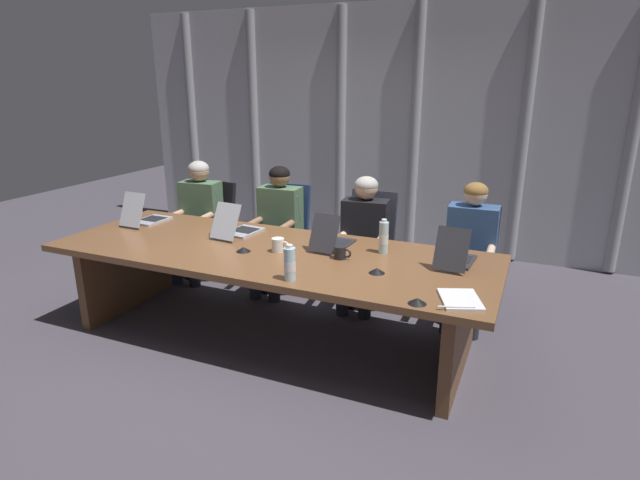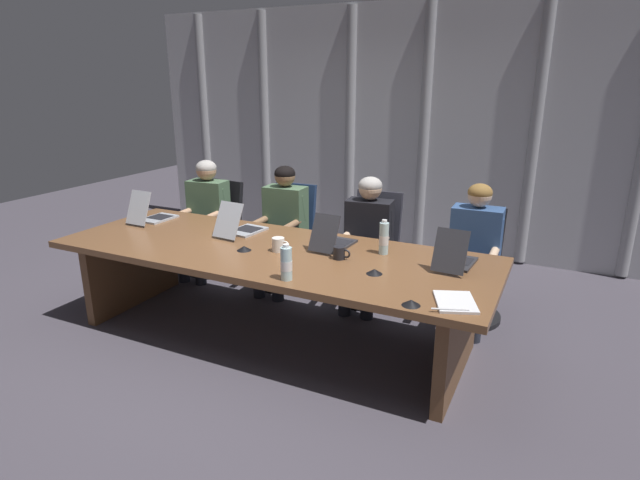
# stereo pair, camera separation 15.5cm
# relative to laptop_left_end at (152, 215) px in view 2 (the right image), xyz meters

# --- Properties ---
(ground_plane) EXTENTS (12.78, 12.78, 0.00)m
(ground_plane) POSITION_rel_laptop_left_end_xyz_m (1.38, -0.22, -0.79)
(ground_plane) COLOR #47424C
(conference_table) EXTENTS (3.39, 1.22, 0.73)m
(conference_table) POSITION_rel_laptop_left_end_xyz_m (1.38, -0.22, -0.21)
(conference_table) COLOR brown
(conference_table) RESTS_ON ground_plane
(curtain_backdrop) EXTENTS (6.39, 0.17, 2.79)m
(curtain_backdrop) POSITION_rel_laptop_left_end_xyz_m (1.38, 2.49, 0.61)
(curtain_backdrop) COLOR #B2B2B7
(curtain_backdrop) RESTS_ON ground_plane
(laptop_left_end) EXTENTS (0.24, 0.45, 0.30)m
(laptop_left_end) POSITION_rel_laptop_left_end_xyz_m (0.00, 0.00, 0.00)
(laptop_left_end) COLOR #A8ADB7
(laptop_left_end) RESTS_ON conference_table
(laptop_left_mid) EXTENTS (0.28, 0.47, 0.29)m
(laptop_left_mid) POSITION_rel_laptop_left_end_xyz_m (0.95, 0.02, -0.00)
(laptop_left_mid) COLOR #A8ADB7
(laptop_left_mid) RESTS_ON conference_table
(laptop_center) EXTENTS (0.24, 0.44, 0.28)m
(laptop_center) POSITION_rel_laptop_left_end_xyz_m (1.80, 0.03, -0.00)
(laptop_center) COLOR #2D2D33
(laptop_center) RESTS_ON conference_table
(laptop_right_mid) EXTENTS (0.25, 0.44, 0.29)m
(laptop_right_mid) POSITION_rel_laptop_left_end_xyz_m (2.73, 0.01, -0.00)
(laptop_right_mid) COLOR #2D2D33
(laptop_right_mid) RESTS_ON conference_table
(office_chair_left_end) EXTENTS (0.60, 0.60, 0.94)m
(office_chair_left_end) POSITION_rel_laptop_left_end_xyz_m (0.06, 0.84, -0.43)
(office_chair_left_end) COLOR black
(office_chair_left_end) RESTS_ON ground_plane
(office_chair_left_mid) EXTENTS (0.60, 0.60, 0.98)m
(office_chair_left_mid) POSITION_rel_laptop_left_end_xyz_m (0.93, 0.84, -0.42)
(office_chair_left_mid) COLOR navy
(office_chair_left_mid) RESTS_ON ground_plane
(office_chair_center) EXTENTS (0.60, 0.60, 0.98)m
(office_chair_center) POSITION_rel_laptop_left_end_xyz_m (1.81, 0.84, -0.42)
(office_chair_center) COLOR #2D2D38
(office_chair_center) RESTS_ON ground_plane
(office_chair_right_mid) EXTENTS (0.60, 0.60, 0.94)m
(office_chair_right_mid) POSITION_rel_laptop_left_end_xyz_m (2.71, 0.84, -0.43)
(office_chair_right_mid) COLOR black
(office_chair_right_mid) RESTS_ON ground_plane
(person_left_end) EXTENTS (0.44, 0.57, 1.18)m
(person_left_end) POSITION_rel_laptop_left_end_xyz_m (0.05, 0.69, -0.11)
(person_left_end) COLOR #4C6B4C
(person_left_end) RESTS_ON ground_plane
(person_left_mid) EXTENTS (0.41, 0.56, 1.19)m
(person_left_mid) POSITION_rel_laptop_left_end_xyz_m (0.96, 0.68, -0.11)
(person_left_mid) COLOR #4C6B4C
(person_left_mid) RESTS_ON ground_plane
(person_center) EXTENTS (0.45, 0.57, 1.16)m
(person_center) POSITION_rel_laptop_left_end_xyz_m (1.82, 0.68, -0.12)
(person_center) COLOR black
(person_center) RESTS_ON ground_plane
(person_right_mid) EXTENTS (0.41, 0.55, 1.18)m
(person_right_mid) POSITION_rel_laptop_left_end_xyz_m (2.74, 0.68, -0.12)
(person_right_mid) COLOR #335184
(person_right_mid) RESTS_ON ground_plane
(water_bottle_primary) EXTENTS (0.07, 0.07, 0.26)m
(water_bottle_primary) POSITION_rel_laptop_left_end_xyz_m (2.19, 0.05, 0.06)
(water_bottle_primary) COLOR silver
(water_bottle_primary) RESTS_ON conference_table
(water_bottle_secondary) EXTENTS (0.08, 0.08, 0.24)m
(water_bottle_secondary) POSITION_rel_laptop_left_end_xyz_m (1.80, -0.71, 0.05)
(water_bottle_secondary) COLOR silver
(water_bottle_secondary) RESTS_ON conference_table
(coffee_mug_near) EXTENTS (0.13, 0.08, 0.09)m
(coffee_mug_near) POSITION_rel_laptop_left_end_xyz_m (1.95, -0.19, -0.01)
(coffee_mug_near) COLOR black
(coffee_mug_near) RESTS_ON conference_table
(coffee_mug_far) EXTENTS (0.14, 0.09, 0.10)m
(coffee_mug_far) POSITION_rel_laptop_left_end_xyz_m (1.47, -0.24, -0.01)
(coffee_mug_far) COLOR white
(coffee_mug_far) RESTS_ON conference_table
(conference_mic_left_side) EXTENTS (0.11, 0.11, 0.03)m
(conference_mic_left_side) POSITION_rel_laptop_left_end_xyz_m (2.64, -0.74, -0.04)
(conference_mic_left_side) COLOR black
(conference_mic_left_side) RESTS_ON conference_table
(conference_mic_middle) EXTENTS (0.11, 0.11, 0.03)m
(conference_mic_middle) POSITION_rel_laptop_left_end_xyz_m (2.28, -0.37, -0.04)
(conference_mic_middle) COLOR black
(conference_mic_middle) RESTS_ON conference_table
(conference_mic_right_side) EXTENTS (0.11, 0.11, 0.03)m
(conference_mic_right_side) POSITION_rel_laptop_left_end_xyz_m (1.22, -0.34, -0.04)
(conference_mic_right_side) COLOR black
(conference_mic_right_side) RESTS_ON conference_table
(spiral_notepad) EXTENTS (0.31, 0.36, 0.03)m
(spiral_notepad) POSITION_rel_laptop_left_end_xyz_m (2.86, -0.61, -0.05)
(spiral_notepad) COLOR silver
(spiral_notepad) RESTS_ON conference_table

